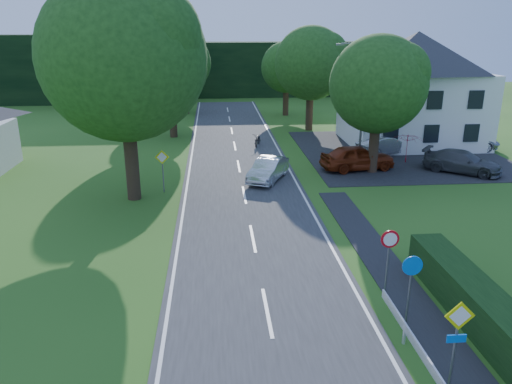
{
  "coord_description": "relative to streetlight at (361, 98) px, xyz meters",
  "views": [
    {
      "loc": [
        -1.58,
        -2.18,
        8.93
      ],
      "look_at": [
        0.3,
        19.8,
        1.59
      ],
      "focal_mm": 35.0,
      "sensor_mm": 36.0,
      "label": 1
    }
  ],
  "objects": [
    {
      "name": "road",
      "position": [
        -8.06,
        -10.0,
        -4.44
      ],
      "size": [
        7.0,
        80.0,
        0.04
      ],
      "primitive_type": "cube",
      "color": "#323234",
      "rests_on": "ground"
    },
    {
      "name": "parking_pad",
      "position": [
        3.94,
        3.0,
        -4.44
      ],
      "size": [
        14.0,
        16.0,
        0.04
      ],
      "primitive_type": "cube",
      "color": "black",
      "rests_on": "ground"
    },
    {
      "name": "line_edge_left",
      "position": [
        -11.31,
        -10.0,
        -4.42
      ],
      "size": [
        0.12,
        80.0,
        0.01
      ],
      "primitive_type": "cube",
      "color": "white",
      "rests_on": "road"
    },
    {
      "name": "line_edge_right",
      "position": [
        -4.81,
        -10.0,
        -4.42
      ],
      "size": [
        0.12,
        80.0,
        0.01
      ],
      "primitive_type": "cube",
      "color": "white",
      "rests_on": "road"
    },
    {
      "name": "line_centre",
      "position": [
        -8.06,
        -10.0,
        -4.42
      ],
      "size": [
        0.12,
        80.0,
        0.01
      ],
      "primitive_type": null,
      "color": "white",
      "rests_on": "road"
    },
    {
      "name": "tree_main",
      "position": [
        -14.06,
        -6.0,
        1.36
      ],
      "size": [
        9.4,
        9.4,
        11.64
      ],
      "primitive_type": null,
      "color": "#1D4414",
      "rests_on": "ground"
    },
    {
      "name": "tree_left_far",
      "position": [
        -13.06,
        10.0,
        -0.17
      ],
      "size": [
        7.0,
        7.0,
        8.58
      ],
      "primitive_type": null,
      "color": "#1D4414",
      "rests_on": "ground"
    },
    {
      "name": "tree_right_far",
      "position": [
        -1.06,
        12.0,
        0.08
      ],
      "size": [
        7.4,
        7.4,
        9.09
      ],
      "primitive_type": null,
      "color": "#1D4414",
      "rests_on": "ground"
    },
    {
      "name": "tree_left_back",
      "position": [
        -12.56,
        22.0,
        -0.43
      ],
      "size": [
        6.6,
        6.6,
        8.07
      ],
      "primitive_type": null,
      "color": "#1D4414",
      "rests_on": "ground"
    },
    {
      "name": "tree_right_back",
      "position": [
        -2.06,
        20.0,
        -0.68
      ],
      "size": [
        6.2,
        6.2,
        7.56
      ],
      "primitive_type": null,
      "color": "#1D4414",
      "rests_on": "ground"
    },
    {
      "name": "tree_right_mid",
      "position": [
        0.44,
        -2.0,
        -0.17
      ],
      "size": [
        7.0,
        7.0,
        8.58
      ],
      "primitive_type": null,
      "color": "#1D4414",
      "rests_on": "ground"
    },
    {
      "name": "treeline_right",
      "position": [
        -0.06,
        36.0,
        -0.96
      ],
      "size": [
        30.0,
        5.0,
        7.0
      ],
      "primitive_type": "cube",
      "color": "black",
      "rests_on": "ground"
    },
    {
      "name": "house_white",
      "position": [
        5.94,
        6.0,
        -0.06
      ],
      "size": [
        10.6,
        8.4,
        8.6
      ],
      "color": "white",
      "rests_on": "ground"
    },
    {
      "name": "streetlight",
      "position": [
        0.0,
        0.0,
        0.0
      ],
      "size": [
        2.03,
        0.18,
        8.0
      ],
      "color": "slate",
      "rests_on": "ground"
    },
    {
      "name": "sign_priority_right",
      "position": [
        -3.76,
        -22.02,
        -2.67
      ],
      "size": [
        0.78,
        0.09,
        2.59
      ],
      "color": "slate",
      "rests_on": "ground"
    },
    {
      "name": "sign_roundabout",
      "position": [
        -3.76,
        -19.02,
        -2.79
      ],
      "size": [
        0.64,
        0.08,
        2.37
      ],
      "color": "slate",
      "rests_on": "ground"
    },
    {
      "name": "sign_speed_limit",
      "position": [
        -3.76,
        -17.03,
        -2.7
      ],
      "size": [
        0.64,
        0.11,
        2.37
      ],
      "color": "slate",
      "rests_on": "ground"
    },
    {
      "name": "sign_priority_left",
      "position": [
        -12.56,
        -5.02,
        -2.75
      ],
      "size": [
        0.78,
        0.09,
        2.44
      ],
      "color": "slate",
      "rests_on": "ground"
    },
    {
      "name": "moving_car",
      "position": [
        -6.45,
        -3.31,
        -3.74
      ],
      "size": [
        3.03,
        4.35,
        1.36
      ],
      "primitive_type": "imported",
      "rotation": [
        0.0,
        0.0,
        -0.43
      ],
      "color": "silver",
      "rests_on": "road"
    },
    {
      "name": "motorcycle",
      "position": [
        -6.26,
        5.91,
        -3.92
      ],
      "size": [
        1.13,
        2.02,
        1.0
      ],
      "primitive_type": "imported",
      "rotation": [
        0.0,
        0.0,
        -0.26
      ],
      "color": "black",
      "rests_on": "road"
    },
    {
      "name": "parked_car_red",
      "position": [
        -0.41,
        -1.47,
        -3.61
      ],
      "size": [
        5.02,
        2.68,
        1.63
      ],
      "primitive_type": "imported",
      "rotation": [
        0.0,
        0.0,
        1.73
      ],
      "color": "maroon",
      "rests_on": "parking_pad"
    },
    {
      "name": "parked_car_silver_a",
      "position": [
        2.66,
        2.28,
        -3.72
      ],
      "size": [
        4.52,
        3.13,
        1.41
      ],
      "primitive_type": "imported",
      "rotation": [
        0.0,
        0.0,
        2.0
      ],
      "color": "#A5A6AA",
      "rests_on": "parking_pad"
    },
    {
      "name": "parked_car_grey",
      "position": [
        6.09,
        -2.64,
        -3.73
      ],
      "size": [
        4.97,
        4.49,
        1.39
      ],
      "primitive_type": "imported",
      "rotation": [
        0.0,
        0.0,
        0.9
      ],
      "color": "#48494D",
      "rests_on": "parking_pad"
    },
    {
      "name": "parked_car_silver_b",
      "position": [
        9.11,
        3.53,
        -3.68
      ],
      "size": [
        5.75,
        3.54,
        1.49
      ],
      "primitive_type": "imported",
      "rotation": [
        0.0,
        0.0,
        1.36
      ],
      "color": "#A4A3AA",
      "rests_on": "parking_pad"
    },
    {
      "name": "parasol",
      "position": [
        3.43,
        -0.02,
        -3.44
      ],
      "size": [
        2.76,
        2.79,
        1.98
      ],
      "primitive_type": "imported",
      "rotation": [
        0.0,
        0.0,
        -0.34
      ],
      "color": "#AE0D1E",
      "rests_on": "parking_pad"
    }
  ]
}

